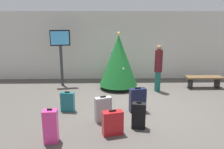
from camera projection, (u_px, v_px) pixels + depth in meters
ground_plane at (135, 106)px, 7.46m from camera, size 16.00×16.00×0.00m
back_wall at (126, 46)px, 10.53m from camera, size 16.00×0.20×3.09m
holiday_tree at (118, 60)px, 9.08m from camera, size 1.53×1.53×2.29m
flight_info_kiosk at (61, 48)px, 9.37m from camera, size 0.81×0.23×2.34m
waiting_bench at (204, 79)px, 9.33m from camera, size 1.48×0.44×0.48m
traveller_0 at (158, 67)px, 8.78m from camera, size 0.40×0.40×1.82m
suitcase_0 at (68, 102)px, 7.01m from camera, size 0.43×0.23×0.64m
suitcase_1 at (138, 100)px, 6.97m from camera, size 0.53×0.31×0.78m
suitcase_2 at (139, 116)px, 5.94m from camera, size 0.39×0.29×0.73m
suitcase_3 at (103, 109)px, 6.33m from camera, size 0.49×0.33×0.74m
suitcase_4 at (51, 126)px, 5.25m from camera, size 0.34×0.26×0.84m
suitcase_5 at (113, 123)px, 5.62m from camera, size 0.55×0.35×0.65m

